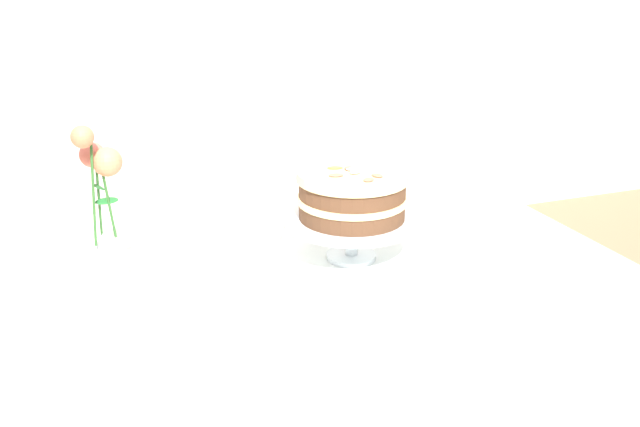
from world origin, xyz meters
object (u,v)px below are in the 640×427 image
at_px(dining_table, 302,311).
at_px(layer_cake, 352,193).
at_px(flower_vase, 105,223).
at_px(cake_stand, 352,224).

xyz_separation_m(dining_table, layer_cake, (0.13, 0.03, 0.24)).
bearing_deg(flower_vase, layer_cake, -3.36).
relative_size(dining_table, cake_stand, 4.83).
height_order(layer_cake, flower_vase, flower_vase).
bearing_deg(cake_stand, dining_table, -165.93).
height_order(cake_stand, layer_cake, layer_cake).
xyz_separation_m(layer_cake, flower_vase, (-0.51, 0.03, -0.01)).
xyz_separation_m(cake_stand, flower_vase, (-0.51, 0.03, 0.06)).
bearing_deg(flower_vase, cake_stand, -3.35).
relative_size(cake_stand, flower_vase, 0.84).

